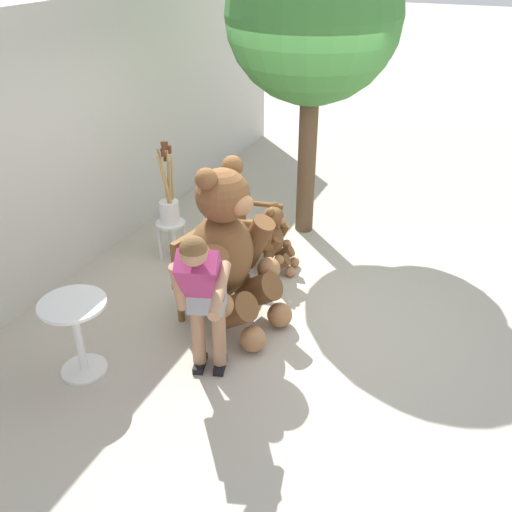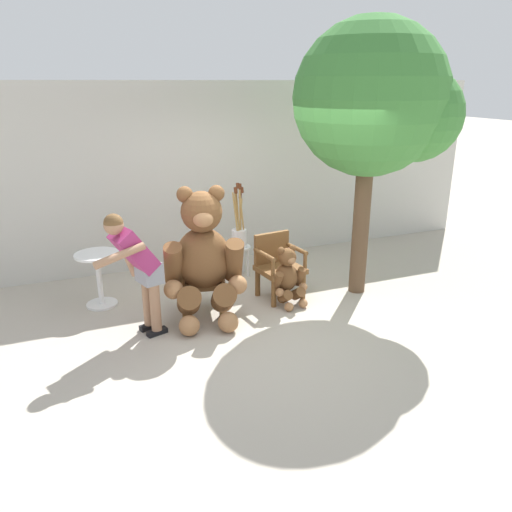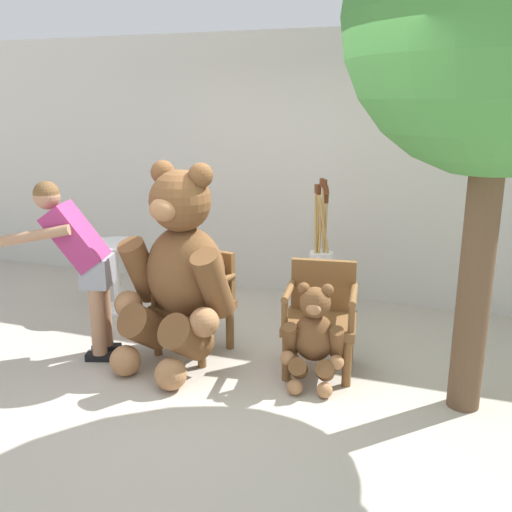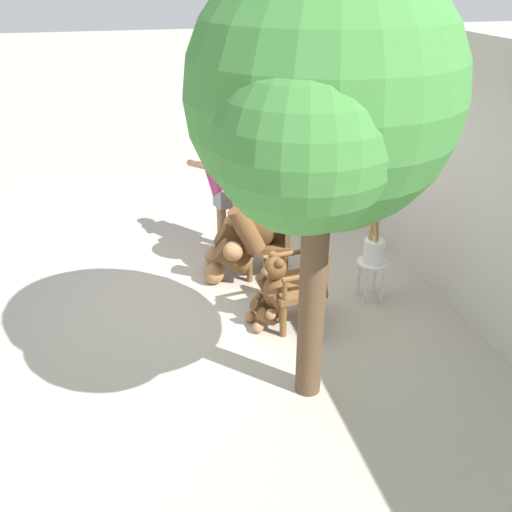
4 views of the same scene
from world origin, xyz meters
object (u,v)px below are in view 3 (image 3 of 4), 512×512
object	(u,v)px
wooden_chair_right	(321,314)
person_visitor	(79,254)
wooden_chair_left	(198,299)
brush_bucket	(321,256)
teddy_bear_small	(314,336)
round_side_table	(116,269)
teddy_bear_large	(179,268)
white_stool	(320,289)

from	to	relation	value
wooden_chair_right	person_visitor	size ratio (longest dim) A/B	0.58
wooden_chair_left	brush_bucket	bearing A→B (deg)	46.83
teddy_bear_small	round_side_table	bearing A→B (deg)	159.00
teddy_bear_large	brush_bucket	world-z (taller)	teddy_bear_large
wooden_chair_left	teddy_bear_small	bearing A→B (deg)	-14.54
person_visitor	teddy_bear_small	bearing A→B (deg)	4.55
wooden_chair_left	brush_bucket	xyz separation A→B (m)	(0.86, 0.92, 0.22)
wooden_chair_right	teddy_bear_small	world-z (taller)	wooden_chair_right
teddy_bear_large	white_stool	distance (m)	1.55
white_stool	brush_bucket	size ratio (longest dim) A/B	0.48
person_visitor	white_stool	bearing A→B (deg)	38.58
wooden_chair_right	white_stool	size ratio (longest dim) A/B	1.87
teddy_bear_large	round_side_table	world-z (taller)	teddy_bear_large
teddy_bear_small	brush_bucket	world-z (taller)	brush_bucket
teddy_bear_large	brush_bucket	size ratio (longest dim) A/B	1.72
wooden_chair_left	wooden_chair_right	distance (m)	1.08
teddy_bear_large	person_visitor	size ratio (longest dim) A/B	1.11
brush_bucket	person_visitor	bearing A→B (deg)	-141.46
teddy_bear_large	white_stool	bearing A→B (deg)	53.13
wooden_chair_right	brush_bucket	bearing A→B (deg)	103.41
wooden_chair_left	round_side_table	world-z (taller)	wooden_chair_left
white_stool	person_visitor	bearing A→B (deg)	-141.42
person_visitor	brush_bucket	size ratio (longest dim) A/B	1.55
person_visitor	white_stool	world-z (taller)	person_visitor
teddy_bear_small	round_side_table	xyz separation A→B (m)	(-2.28, 0.88, 0.06)
person_visitor	round_side_table	xyz separation A→B (m)	(-0.35, 1.03, -0.45)
wooden_chair_right	white_stool	bearing A→B (deg)	103.31
wooden_chair_left	teddy_bear_large	size ratio (longest dim) A/B	0.52
round_side_table	wooden_chair_left	bearing A→B (deg)	-26.46
teddy_bear_small	brush_bucket	size ratio (longest dim) A/B	0.83
wooden_chair_left	wooden_chair_right	bearing A→B (deg)	0.03
wooden_chair_left	teddy_bear_large	xyz separation A→B (m)	(-0.03, -0.27, 0.34)
wooden_chair_right	brush_bucket	distance (m)	0.97
wooden_chair_left	wooden_chair_right	world-z (taller)	same
wooden_chair_left	person_visitor	xyz separation A→B (m)	(-0.84, -0.44, 0.43)
person_visitor	round_side_table	bearing A→B (deg)	108.89
person_visitor	brush_bucket	world-z (taller)	person_visitor
wooden_chair_left	brush_bucket	size ratio (longest dim) A/B	0.90
teddy_bear_large	round_side_table	bearing A→B (deg)	143.48
teddy_bear_large	white_stool	world-z (taller)	teddy_bear_large
person_visitor	round_side_table	world-z (taller)	person_visitor
wooden_chair_left	white_stool	world-z (taller)	wooden_chair_left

